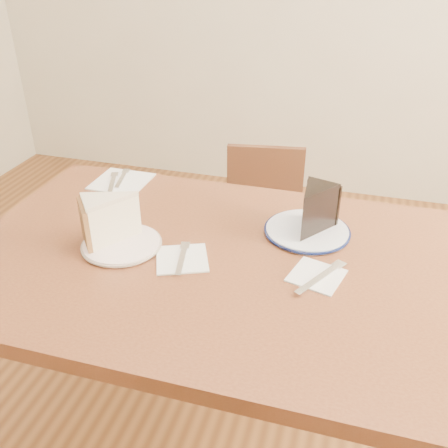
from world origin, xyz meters
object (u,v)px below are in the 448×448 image
at_px(plate_cream, 122,244).
at_px(plate_navy, 307,231).
at_px(table, 207,287).
at_px(chair_far, 262,233).
at_px(chocolate_cake, 312,213).
at_px(carrot_cake, 114,219).

bearing_deg(plate_cream, plate_navy, 24.06).
height_order(table, chair_far, table).
bearing_deg(chocolate_cake, plate_cream, 39.26).
relative_size(chair_far, plate_cream, 3.79).
relative_size(chair_far, chocolate_cake, 5.75).
xyz_separation_m(table, chocolate_cake, (0.23, 0.16, 0.16)).
bearing_deg(carrot_cake, table, 53.56).
distance_m(table, plate_cream, 0.24).
distance_m(table, carrot_cake, 0.29).
bearing_deg(plate_cream, chair_far, 74.01).
bearing_deg(table, chocolate_cake, 35.06).
distance_m(plate_navy, chocolate_cake, 0.06).
distance_m(plate_navy, carrot_cake, 0.49).
bearing_deg(plate_cream, table, 6.56).
distance_m(chair_far, carrot_cake, 0.86).
relative_size(chair_far, carrot_cake, 5.40).
bearing_deg(carrot_cake, plate_cream, 15.25).
xyz_separation_m(plate_cream, plate_navy, (0.43, 0.19, 0.00)).
bearing_deg(chocolate_cake, plate_navy, -23.92).
bearing_deg(chocolate_cake, table, 51.53).
height_order(plate_navy, carrot_cake, carrot_cake).
relative_size(plate_cream, chocolate_cake, 1.52).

